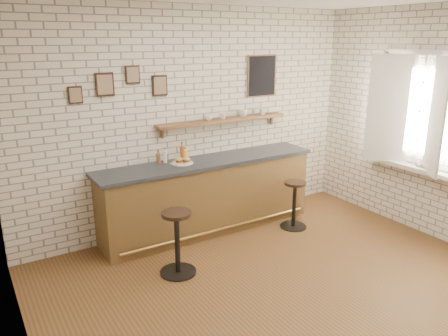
{
  "coord_description": "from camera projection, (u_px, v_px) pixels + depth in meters",
  "views": [
    {
      "loc": [
        -2.74,
        -3.2,
        2.58
      ],
      "look_at": [
        -0.21,
        0.9,
        1.14
      ],
      "focal_mm": 35.0,
      "sensor_mm": 36.0,
      "label": 1
    }
  ],
  "objects": [
    {
      "name": "window_sill",
      "position": [
        410.0,
        167.0,
        5.93
      ],
      "size": [
        0.2,
        1.35,
        0.06
      ],
      "color": "white",
      "rests_on": "ground"
    },
    {
      "name": "ciabatta_sandwich",
      "position": [
        183.0,
        160.0,
        5.67
      ],
      "size": [
        0.22,
        0.16,
        0.07
      ],
      "color": "tan",
      "rests_on": "sandwich_plate"
    },
    {
      "name": "bar_stool_right",
      "position": [
        294.0,
        203.0,
        6.1
      ],
      "size": [
        0.37,
        0.37,
        0.67
      ],
      "color": "black",
      "rests_on": "ground"
    },
    {
      "name": "shelf_cup_b",
      "position": [
        223.0,
        116.0,
        6.03
      ],
      "size": [
        0.14,
        0.14,
        0.1
      ],
      "primitive_type": "imported",
      "rotation": [
        0.0,
        0.0,
        0.63
      ],
      "color": "white",
      "rests_on": "wall_shelf"
    },
    {
      "name": "ground",
      "position": [
        284.0,
        286.0,
        4.73
      ],
      "size": [
        5.0,
        5.0,
        0.0
      ],
      "primitive_type": "plane",
      "color": "brown",
      "rests_on": "ground"
    },
    {
      "name": "back_wall_decor",
      "position": [
        209.0,
        79.0,
        5.87
      ],
      "size": [
        2.96,
        0.02,
        0.56
      ],
      "color": "black",
      "rests_on": "ground"
    },
    {
      "name": "bar_stool_left",
      "position": [
        177.0,
        241.0,
        4.88
      ],
      "size": [
        0.44,
        0.44,
        0.75
      ],
      "color": "black",
      "rests_on": "ground"
    },
    {
      "name": "shelf_cup_c",
      "position": [
        243.0,
        113.0,
        6.2
      ],
      "size": [
        0.17,
        0.17,
        0.1
      ],
      "primitive_type": "imported",
      "rotation": [
        0.0,
        0.0,
        1.13
      ],
      "color": "white",
      "rests_on": "wall_shelf"
    },
    {
      "name": "shelf_cup_d",
      "position": [
        263.0,
        112.0,
        6.38
      ],
      "size": [
        0.1,
        0.1,
        0.09
      ],
      "primitive_type": "imported",
      "rotation": [
        0.0,
        0.0,
        0.05
      ],
      "color": "white",
      "rests_on": "wall_shelf"
    },
    {
      "name": "wall_shelf",
      "position": [
        223.0,
        120.0,
        6.06
      ],
      "size": [
        2.0,
        0.18,
        0.18
      ],
      "color": "brown",
      "rests_on": "ground"
    },
    {
      "name": "potato_chips",
      "position": [
        181.0,
        163.0,
        5.66
      ],
      "size": [
        0.27,
        0.18,
        0.0
      ],
      "color": "gold",
      "rests_on": "sandwich_plate"
    },
    {
      "name": "bitters_bottle_amber",
      "position": [
        182.0,
        153.0,
        5.82
      ],
      "size": [
        0.06,
        0.06,
        0.24
      ],
      "color": "#974018",
      "rests_on": "bar_counter"
    },
    {
      "name": "bitters_bottle_white",
      "position": [
        165.0,
        157.0,
        5.7
      ],
      "size": [
        0.05,
        0.05,
        0.2
      ],
      "color": "silver",
      "rests_on": "bar_counter"
    },
    {
      "name": "book_lower",
      "position": [
        423.0,
        168.0,
        5.74
      ],
      "size": [
        0.17,
        0.22,
        0.02
      ],
      "primitive_type": "imported",
      "rotation": [
        0.0,
        0.0,
        0.05
      ],
      "color": "tan",
      "rests_on": "window_sill"
    },
    {
      "name": "bitters_bottle_brown",
      "position": [
        158.0,
        158.0,
        5.65
      ],
      "size": [
        0.05,
        0.05,
        0.18
      ],
      "color": "brown",
      "rests_on": "bar_counter"
    },
    {
      "name": "casement_window",
      "position": [
        415.0,
        112.0,
        5.69
      ],
      "size": [
        0.4,
        1.3,
        1.56
      ],
      "color": "white",
      "rests_on": "ground"
    },
    {
      "name": "condiment_bottle_yellow",
      "position": [
        185.0,
        154.0,
        5.85
      ],
      "size": [
        0.05,
        0.05,
        0.17
      ],
      "color": "yellow",
      "rests_on": "bar_counter"
    },
    {
      "name": "book_upper",
      "position": [
        422.0,
        166.0,
        5.75
      ],
      "size": [
        0.25,
        0.26,
        0.02
      ],
      "primitive_type": "imported",
      "rotation": [
        0.0,
        0.0,
        -0.62
      ],
      "color": "tan",
      "rests_on": "book_lower"
    },
    {
      "name": "sandwich_plate",
      "position": [
        182.0,
        163.0,
        5.68
      ],
      "size": [
        0.28,
        0.28,
        0.01
      ],
      "primitive_type": "cylinder",
      "color": "white",
      "rests_on": "bar_counter"
    },
    {
      "name": "bar_counter",
      "position": [
        209.0,
        195.0,
        5.99
      ],
      "size": [
        3.1,
        0.65,
        1.01
      ],
      "color": "brown",
      "rests_on": "ground"
    },
    {
      "name": "shelf_cup_a",
      "position": [
        208.0,
        117.0,
        5.92
      ],
      "size": [
        0.16,
        0.16,
        0.09
      ],
      "primitive_type": "imported",
      "rotation": [
        0.0,
        0.0,
        0.75
      ],
      "color": "white",
      "rests_on": "wall_shelf"
    }
  ]
}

